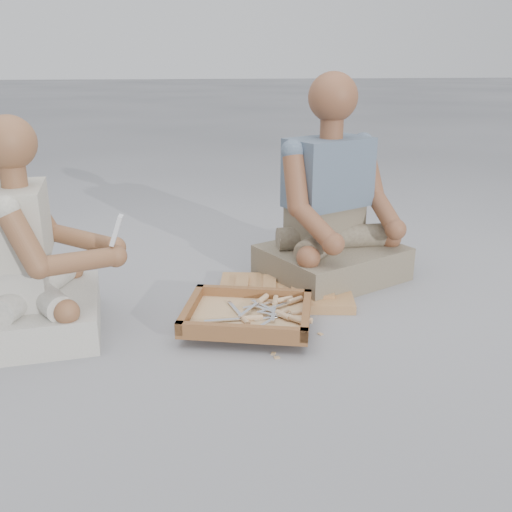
{
  "coord_description": "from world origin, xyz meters",
  "views": [
    {
      "loc": [
        -0.27,
        -1.77,
        0.99
      ],
      "look_at": [
        -0.01,
        0.2,
        0.3
      ],
      "focal_mm": 40.0,
      "sensor_mm": 36.0,
      "label": 1
    }
  ],
  "objects": [
    {
      "name": "ground",
      "position": [
        0.0,
        0.0,
        0.0
      ],
      "size": [
        60.0,
        60.0,
        0.0
      ],
      "primitive_type": "plane",
      "color": "#95969A",
      "rests_on": "ground"
    },
    {
      "name": "carved_panel",
      "position": [
        0.16,
        0.51,
        0.02
      ],
      "size": [
        0.63,
        0.47,
        0.04
      ],
      "primitive_type": "cube",
      "rotation": [
        0.0,
        0.0,
        -0.16
      ],
      "color": "#A4643F",
      "rests_on": "ground"
    },
    {
      "name": "tool_tray",
      "position": [
        -0.04,
        0.21,
        0.06
      ],
      "size": [
        0.56,
        0.49,
        0.06
      ],
      "rotation": [
        0.0,
        0.0,
        -0.26
      ],
      "color": "brown",
      "rests_on": "carved_panel"
    },
    {
      "name": "chisel_0",
      "position": [
        0.1,
        0.31,
        0.07
      ],
      "size": [
        0.21,
        0.09,
        0.02
      ],
      "rotation": [
        0.0,
        0.0,
        0.34
      ],
      "color": "white",
      "rests_on": "tool_tray"
    },
    {
      "name": "chisel_1",
      "position": [
        -0.06,
        0.17,
        0.07
      ],
      "size": [
        0.07,
        0.22,
        0.02
      ],
      "rotation": [
        0.0,
        0.0,
        -1.34
      ],
      "color": "white",
      "rests_on": "tool_tray"
    },
    {
      "name": "chisel_2",
      "position": [
        0.11,
        0.13,
        0.07
      ],
      "size": [
        0.16,
        0.17,
        0.02
      ],
      "rotation": [
        0.0,
        0.0,
        -0.82
      ],
      "color": "white",
      "rests_on": "tool_tray"
    },
    {
      "name": "chisel_3",
      "position": [
        0.14,
        0.19,
        0.06
      ],
      "size": [
        0.22,
        0.07,
        0.02
      ],
      "rotation": [
        0.0,
        0.0,
        0.22
      ],
      "color": "white",
      "rests_on": "tool_tray"
    },
    {
      "name": "chisel_4",
      "position": [
        0.14,
        0.13,
        0.07
      ],
      "size": [
        0.2,
        0.12,
        0.02
      ],
      "rotation": [
        0.0,
        0.0,
        -0.5
      ],
      "color": "white",
      "rests_on": "tool_tray"
    },
    {
      "name": "chisel_5",
      "position": [
        0.08,
        0.18,
        0.06
      ],
      "size": [
        0.17,
        0.17,
        0.02
      ],
      "rotation": [
        0.0,
        0.0,
        0.77
      ],
      "color": "white",
      "rests_on": "tool_tray"
    },
    {
      "name": "chisel_6",
      "position": [
        0.14,
        0.28,
        0.07
      ],
      "size": [
        0.2,
        0.13,
        0.02
      ],
      "rotation": [
        0.0,
        0.0,
        0.53
      ],
      "color": "white",
      "rests_on": "tool_tray"
    },
    {
      "name": "chisel_7",
      "position": [
        0.08,
        0.28,
        0.07
      ],
      "size": [
        0.07,
        0.22,
        0.02
      ],
      "rotation": [
        0.0,
        0.0,
        1.35
      ],
      "color": "white",
      "rests_on": "tool_tray"
    },
    {
      "name": "chisel_8",
      "position": [
        0.02,
        0.29,
        0.08
      ],
      "size": [
        0.14,
        0.19,
        0.02
      ],
      "rotation": [
        0.0,
        0.0,
        0.95
      ],
      "color": "white",
      "rests_on": "tool_tray"
    },
    {
      "name": "chisel_9",
      "position": [
        -0.05,
        0.16,
        0.07
      ],
      "size": [
        0.22,
        0.02,
        0.02
      ],
      "rotation": [
        0.0,
        0.0,
        0.01
      ],
      "color": "white",
      "rests_on": "tool_tray"
    },
    {
      "name": "chisel_10",
      "position": [
        0.08,
        0.17,
        0.08
      ],
      "size": [
        0.13,
        0.2,
        0.02
      ],
      "rotation": [
        0.0,
        0.0,
        -1.0
      ],
      "color": "white",
      "rests_on": "tool_tray"
    },
    {
      "name": "wood_chip_0",
      "position": [
        -0.02,
        0.49,
        0.0
      ],
      "size": [
        0.02,
        0.02,
        0.0
      ],
      "primitive_type": "cube",
      "rotation": [
        0.0,
        0.0,
        0.06
      ],
      "color": "tan",
      "rests_on": "ground"
    },
    {
      "name": "wood_chip_1",
      "position": [
        -0.03,
        0.53,
        0.0
      ],
      "size": [
        0.02,
        0.02,
        0.0
      ],
      "primitive_type": "cube",
      "rotation": [
        0.0,
        0.0,
        0.76
      ],
      "color": "tan",
      "rests_on": "ground"
    },
    {
      "name": "wood_chip_2",
      "position": [
        0.03,
        -0.0,
        0.0
      ],
      "size": [
        0.02,
        0.02,
        0.0
      ],
      "primitive_type": "cube",
      "rotation": [
        0.0,
        0.0,
        1.16
      ],
      "color": "tan",
      "rests_on": "ground"
    },
    {
      "name": "wood_chip_3",
      "position": [
        0.24,
        0.54,
        0.0
      ],
      "size": [
        0.02,
        0.02,
        0.0
      ],
      "primitive_type": "cube",
      "rotation": [
        0.0,
        0.0,
        3.0
      ],
      "color": "tan",
      "rests_on": "ground"
    },
    {
      "name": "wood_chip_4",
      "position": [
        0.23,
        0.13,
        0.0
      ],
      "size": [
        0.02,
        0.02,
        0.0
      ],
      "primitive_type": "cube",
      "rotation": [
        0.0,
        0.0,
        2.18
      ],
      "color": "tan",
      "rests_on": "ground"
    },
    {
      "name": "wood_chip_5",
      "position": [
        0.17,
        0.31,
        0.0
      ],
      "size": [
        0.02,
        0.02,
        0.0
      ],
      "primitive_type": "cube",
      "rotation": [
        0.0,
        0.0,
        1.02
      ],
      "color": "tan",
      "rests_on": "ground"
    },
    {
      "name": "wood_chip_6",
      "position": [
        -0.14,
        0.34,
        0.0
      ],
      "size": [
        0.02,
        0.02,
        0.0
      ],
      "primitive_type": "cube",
      "rotation": [
        0.0,
        0.0,
        2.19
      ],
      "color": "tan",
      "rests_on": "ground"
    },
    {
      "name": "wood_chip_7",
      "position": [
        0.03,
        -0.03,
        0.0
      ],
      "size": [
        0.02,
        0.02,
        0.0
      ],
      "primitive_type": "cube",
      "rotation": [
        0.0,
        0.0,
        0.16
      ],
      "color": "tan",
      "rests_on": "ground"
    },
    {
      "name": "wood_chip_8",
      "position": [
        -0.02,
        0.39,
        0.0
      ],
      "size": [
        0.02,
        0.02,
        0.0
      ],
      "primitive_type": "cube",
      "rotation": [
        0.0,
        0.0,
        2.08
      ],
      "color": "tan",
      "rests_on": "ground"
    },
    {
      "name": "craftsman",
      "position": [
        -0.82,
        0.3,
        0.28
      ],
      "size": [
        0.57,
        0.57,
        0.81
      ],
      "rotation": [
        0.0,
        0.0,
        -1.45
      ],
      "color": "beige",
      "rests_on": "ground"
    },
    {
      "name": "companion",
      "position": [
        0.42,
        0.71,
        0.31
      ],
      "size": [
        0.76,
        0.7,
        0.94
      ],
      "rotation": [
        0.0,
        0.0,
        3.61
      ],
      "color": "#7E735B",
      "rests_on": "ground"
    },
    {
      "name": "mobile_phone",
      "position": [
        -0.51,
        0.28,
        0.4
      ],
      "size": [
        0.06,
        0.05,
        0.11
      ],
      "rotation": [
        -0.35,
        0.0,
        -1.62
      ],
      "color": "silver",
      "rests_on": "craftsman"
    }
  ]
}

